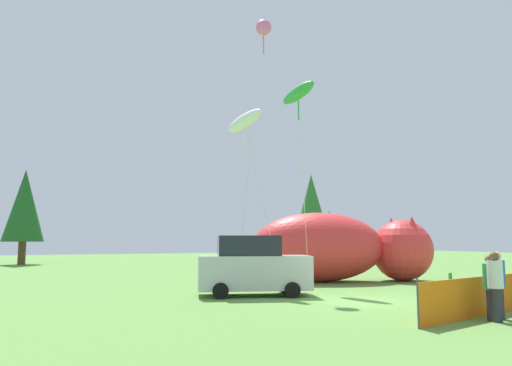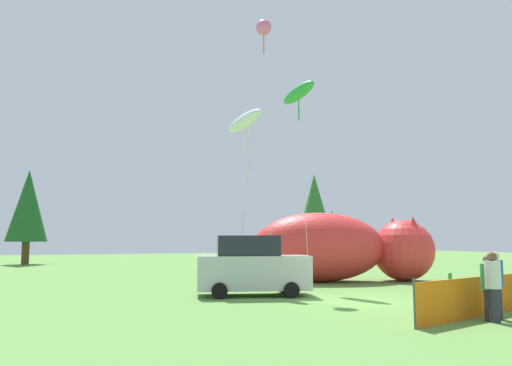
{
  "view_description": "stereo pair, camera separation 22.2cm",
  "coord_description": "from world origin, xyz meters",
  "px_view_note": "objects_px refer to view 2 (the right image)",
  "views": [
    {
      "loc": [
        -10.61,
        -14.38,
        2.12
      ],
      "look_at": [
        -1.41,
        5.36,
        4.58
      ],
      "focal_mm": 35.0,
      "sensor_mm": 36.0,
      "label": 1
    },
    {
      "loc": [
        -10.4,
        -14.47,
        2.12
      ],
      "look_at": [
        -1.41,
        5.36,
        4.58
      ],
      "focal_mm": 35.0,
      "sensor_mm": 36.0,
      "label": 2
    }
  ],
  "objects_px": {
    "folding_chair": "(454,283)",
    "kite_white_ghost": "(244,122)",
    "spectator_in_green_shirt": "(496,282)",
    "inflatable_cat": "(340,250)",
    "kite_pink_octopus": "(263,30)",
    "parked_car": "(252,267)",
    "spectator_in_yellow_shirt": "(493,284)",
    "spectator_in_blue_shirt": "(488,285)",
    "kite_green_fish": "(298,93)"
  },
  "relations": [
    {
      "from": "inflatable_cat",
      "to": "spectator_in_yellow_shirt",
      "type": "bearing_deg",
      "value": -88.08
    },
    {
      "from": "inflatable_cat",
      "to": "spectator_in_yellow_shirt",
      "type": "xyz_separation_m",
      "value": [
        -3.36,
        -11.97,
        -0.61
      ]
    },
    {
      "from": "inflatable_cat",
      "to": "folding_chair",
      "type": "bearing_deg",
      "value": -75.17
    },
    {
      "from": "spectator_in_blue_shirt",
      "to": "kite_green_fish",
      "type": "distance_m",
      "value": 13.07
    },
    {
      "from": "inflatable_cat",
      "to": "spectator_in_yellow_shirt",
      "type": "distance_m",
      "value": 12.44
    },
    {
      "from": "spectator_in_green_shirt",
      "to": "spectator_in_yellow_shirt",
      "type": "bearing_deg",
      "value": -145.94
    },
    {
      "from": "spectator_in_yellow_shirt",
      "to": "kite_white_ghost",
      "type": "relative_size",
      "value": 0.23
    },
    {
      "from": "parked_car",
      "to": "spectator_in_yellow_shirt",
      "type": "bearing_deg",
      "value": -50.37
    },
    {
      "from": "folding_chair",
      "to": "kite_white_ghost",
      "type": "relative_size",
      "value": 0.11
    },
    {
      "from": "inflatable_cat",
      "to": "spectator_in_green_shirt",
      "type": "distance_m",
      "value": 12.0
    },
    {
      "from": "kite_white_ghost",
      "to": "kite_green_fish",
      "type": "bearing_deg",
      "value": -10.37
    },
    {
      "from": "kite_pink_octopus",
      "to": "inflatable_cat",
      "type": "bearing_deg",
      "value": 13.73
    },
    {
      "from": "spectator_in_blue_shirt",
      "to": "kite_white_ghost",
      "type": "xyz_separation_m",
      "value": [
        -2.36,
        10.8,
        6.5
      ]
    },
    {
      "from": "kite_white_ghost",
      "to": "parked_car",
      "type": "bearing_deg",
      "value": -107.32
    },
    {
      "from": "folding_chair",
      "to": "kite_white_ghost",
      "type": "bearing_deg",
      "value": -174.66
    },
    {
      "from": "parked_car",
      "to": "kite_white_ghost",
      "type": "distance_m",
      "value": 7.01
    },
    {
      "from": "inflatable_cat",
      "to": "kite_white_ghost",
      "type": "distance_m",
      "value": 8.2
    },
    {
      "from": "kite_white_ghost",
      "to": "folding_chair",
      "type": "bearing_deg",
      "value": -51.94
    },
    {
      "from": "kite_green_fish",
      "to": "kite_pink_octopus",
      "type": "bearing_deg",
      "value": 170.88
    },
    {
      "from": "spectator_in_yellow_shirt",
      "to": "kite_pink_octopus",
      "type": "xyz_separation_m",
      "value": [
        -1.45,
        10.79,
        10.87
      ]
    },
    {
      "from": "parked_car",
      "to": "inflatable_cat",
      "type": "height_order",
      "value": "inflatable_cat"
    },
    {
      "from": "spectator_in_green_shirt",
      "to": "folding_chair",
      "type": "bearing_deg",
      "value": 57.28
    },
    {
      "from": "spectator_in_green_shirt",
      "to": "spectator_in_yellow_shirt",
      "type": "height_order",
      "value": "spectator_in_yellow_shirt"
    },
    {
      "from": "spectator_in_blue_shirt",
      "to": "kite_green_fish",
      "type": "bearing_deg",
      "value": 88.94
    },
    {
      "from": "inflatable_cat",
      "to": "spectator_in_green_shirt",
      "type": "bearing_deg",
      "value": -86.25
    },
    {
      "from": "inflatable_cat",
      "to": "kite_green_fish",
      "type": "height_order",
      "value": "kite_green_fish"
    },
    {
      "from": "folding_chair",
      "to": "spectator_in_blue_shirt",
      "type": "distance_m",
      "value": 5.0
    },
    {
      "from": "inflatable_cat",
      "to": "kite_pink_octopus",
      "type": "distance_m",
      "value": 11.39
    },
    {
      "from": "parked_car",
      "to": "spectator_in_blue_shirt",
      "type": "xyz_separation_m",
      "value": [
        3.26,
        -7.94,
        -0.16
      ]
    },
    {
      "from": "kite_pink_octopus",
      "to": "kite_white_ghost",
      "type": "bearing_deg",
      "value": 167.25
    },
    {
      "from": "inflatable_cat",
      "to": "kite_white_ghost",
      "type": "xyz_separation_m",
      "value": [
        -5.68,
        -0.98,
        5.83
      ]
    },
    {
      "from": "parked_car",
      "to": "spectator_in_green_shirt",
      "type": "relative_size",
      "value": 2.54
    },
    {
      "from": "inflatable_cat",
      "to": "kite_pink_octopus",
      "type": "relative_size",
      "value": 0.77
    },
    {
      "from": "kite_green_fish",
      "to": "kite_pink_octopus",
      "type": "xyz_separation_m",
      "value": [
        -1.68,
        0.27,
        2.93
      ]
    },
    {
      "from": "parked_car",
      "to": "kite_green_fish",
      "type": "height_order",
      "value": "kite_green_fish"
    },
    {
      "from": "inflatable_cat",
      "to": "spectator_in_green_shirt",
      "type": "xyz_separation_m",
      "value": [
        -2.87,
        -11.64,
        -0.62
      ]
    },
    {
      "from": "folding_chair",
      "to": "kite_pink_octopus",
      "type": "relative_size",
      "value": 0.07
    },
    {
      "from": "inflatable_cat",
      "to": "kite_green_fish",
      "type": "distance_m",
      "value": 8.1
    },
    {
      "from": "folding_chair",
      "to": "spectator_in_blue_shirt",
      "type": "bearing_deg",
      "value": -68.92
    },
    {
      "from": "parked_car",
      "to": "kite_pink_octopus",
      "type": "height_order",
      "value": "kite_pink_octopus"
    },
    {
      "from": "folding_chair",
      "to": "kite_green_fish",
      "type": "xyz_separation_m",
      "value": [
        -2.75,
        6.31,
        8.38
      ]
    },
    {
      "from": "parked_car",
      "to": "spectator_in_blue_shirt",
      "type": "height_order",
      "value": "parked_car"
    },
    {
      "from": "inflatable_cat",
      "to": "kite_green_fish",
      "type": "xyz_separation_m",
      "value": [
        -3.13,
        -1.45,
        7.33
      ]
    },
    {
      "from": "inflatable_cat",
      "to": "kite_white_ghost",
      "type": "bearing_deg",
      "value": -152.65
    },
    {
      "from": "inflatable_cat",
      "to": "kite_pink_octopus",
      "type": "bearing_deg",
      "value": -148.69
    },
    {
      "from": "parked_car",
      "to": "folding_chair",
      "type": "distance_m",
      "value": 7.35
    },
    {
      "from": "kite_pink_octopus",
      "to": "spectator_in_green_shirt",
      "type": "bearing_deg",
      "value": -79.47
    },
    {
      "from": "parked_car",
      "to": "kite_pink_octopus",
      "type": "relative_size",
      "value": 0.37
    },
    {
      "from": "spectator_in_yellow_shirt",
      "to": "kite_green_fish",
      "type": "xyz_separation_m",
      "value": [
        0.23,
        10.52,
        7.94
      ]
    },
    {
      "from": "folding_chair",
      "to": "kite_white_ghost",
      "type": "xyz_separation_m",
      "value": [
        -5.31,
        6.78,
        6.88
      ]
    }
  ]
}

